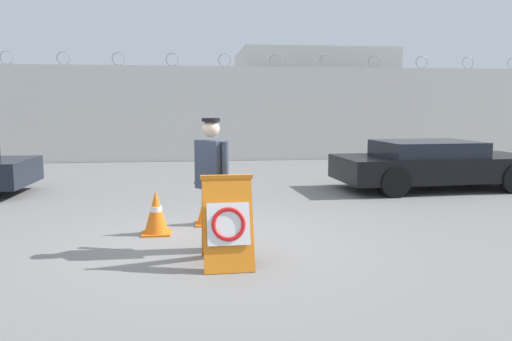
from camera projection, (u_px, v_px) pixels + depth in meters
ground_plane at (210, 244)px, 7.21m from camera, size 90.00×90.00×0.00m
perimeter_wall at (199, 114)px, 17.96m from camera, size 36.00×0.30×3.85m
building_block at (310, 101)px, 22.96m from camera, size 6.52×5.26×4.41m
barricade_sign at (227, 221)px, 6.20m from camera, size 0.65×0.81×1.14m
security_guard at (212, 177)px, 6.77m from camera, size 0.49×0.68×1.82m
traffic_cone_near at (208, 203)px, 8.38m from camera, size 0.43×0.43×0.73m
traffic_cone_mid at (156, 213)px, 7.75m from camera, size 0.44×0.44×0.69m
parked_car_far_side at (433, 164)px, 11.94m from camera, size 4.82×2.21×1.16m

